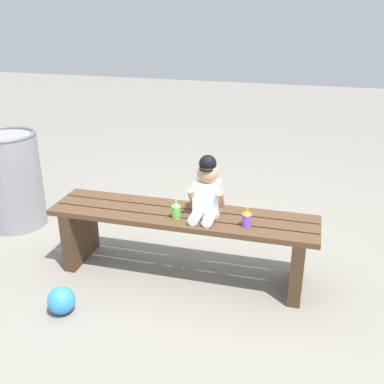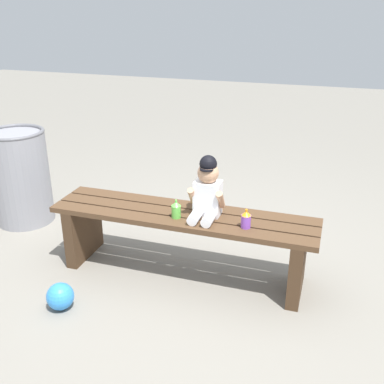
% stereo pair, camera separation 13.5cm
% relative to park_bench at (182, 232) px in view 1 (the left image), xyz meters
% --- Properties ---
extents(ground_plane, '(16.00, 16.00, 0.00)m').
position_rel_park_bench_xyz_m(ground_plane, '(0.00, 0.00, -0.32)').
color(ground_plane, gray).
extents(park_bench, '(1.78, 0.40, 0.46)m').
position_rel_park_bench_xyz_m(park_bench, '(0.00, 0.00, 0.00)').
color(park_bench, '#513823').
rests_on(park_bench, ground_plane).
extents(child_figure, '(0.23, 0.27, 0.40)m').
position_rel_park_bench_xyz_m(child_figure, '(0.16, 0.01, 0.32)').
color(child_figure, white).
rests_on(child_figure, park_bench).
extents(sippy_cup_left, '(0.06, 0.06, 0.12)m').
position_rel_park_bench_xyz_m(sippy_cup_left, '(-0.02, -0.08, 0.20)').
color(sippy_cup_left, '#66CC4C').
rests_on(sippy_cup_left, park_bench).
extents(sippy_cup_right, '(0.06, 0.06, 0.12)m').
position_rel_park_bench_xyz_m(sippy_cup_right, '(0.44, -0.08, 0.20)').
color(sippy_cup_right, '#8C4CCC').
rests_on(sippy_cup_right, park_bench).
extents(toy_ball, '(0.17, 0.17, 0.17)m').
position_rel_park_bench_xyz_m(toy_ball, '(-0.59, -0.61, -0.24)').
color(toy_ball, '#338CE5').
rests_on(toy_ball, ground_plane).
extents(trash_bin, '(0.48, 0.48, 0.80)m').
position_rel_park_bench_xyz_m(trash_bin, '(-1.56, 0.37, 0.08)').
color(trash_bin, gray).
rests_on(trash_bin, ground_plane).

